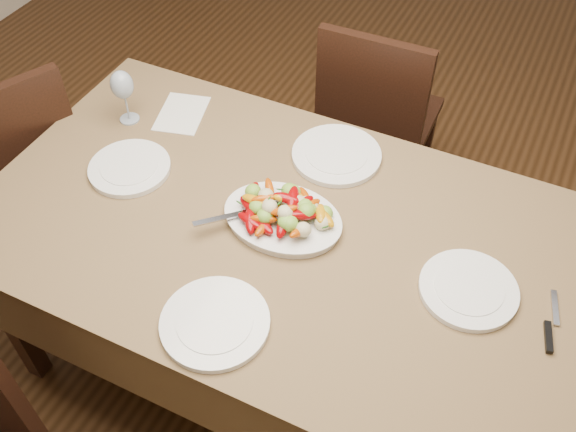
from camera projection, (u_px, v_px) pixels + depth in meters
The scene contains 14 objects.
floor at pixel (280, 287), 2.64m from camera, with size 6.00×6.00×0.00m, color #392311.
dining_table at pixel (288, 305), 2.12m from camera, with size 1.84×1.04×0.76m, color brown.
chair_far at pixel (381, 117), 2.63m from camera, with size 0.42×0.42×0.95m, color black, non-canonical shape.
chair_left at pixel (16, 168), 2.43m from camera, with size 0.42×0.42×0.95m, color black, non-canonical shape.
serving_platter at pixel (283, 220), 1.85m from camera, with size 0.34×0.25×0.02m, color white.
roasted_vegetables at pixel (283, 207), 1.81m from camera, with size 0.28×0.19×0.09m, color #780204, non-canonical shape.
serving_spoon at pixel (256, 213), 1.82m from camera, with size 0.28×0.06×0.03m, color #9EA0A8, non-canonical shape.
plate_left at pixel (130, 168), 2.00m from camera, with size 0.26×0.26×0.02m, color white.
plate_right at pixel (468, 290), 1.69m from camera, with size 0.26×0.26×0.02m, color white.
plate_far at pixel (336, 155), 2.04m from camera, with size 0.29×0.29×0.02m, color white.
plate_near at pixel (215, 323), 1.62m from camera, with size 0.28×0.28×0.02m, color white.
wine_glass at pixel (124, 95), 2.10m from camera, with size 0.08×0.08×0.20m, color #8C99A5, non-canonical shape.
menu_card at pixel (182, 113), 2.20m from camera, with size 0.15×0.21×0.00m, color silver.
table_knife at pixel (551, 324), 1.62m from camera, with size 0.02×0.20×0.01m, color #9EA0A8, non-canonical shape.
Camera 1 is at (0.72, -1.38, 2.15)m, focal length 40.00 mm.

